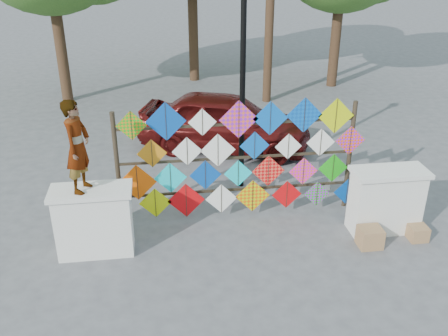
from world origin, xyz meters
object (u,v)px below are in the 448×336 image
at_px(kite_rack, 240,160).
at_px(vendor_woman, 77,146).
at_px(lamppost, 243,69).
at_px(sedan, 225,121).

bearing_deg(kite_rack, vendor_woman, -161.93).
relative_size(kite_rack, lamppost, 1.10).
xyz_separation_m(kite_rack, lamppost, (0.25, 1.27, 1.46)).
height_order(vendor_woman, lamppost, lamppost).
xyz_separation_m(vendor_woman, sedan, (3.05, 4.37, -1.32)).
distance_m(sedan, lamppost, 2.91).
bearing_deg(vendor_woman, kite_rack, -53.13).
bearing_deg(vendor_woman, sedan, -16.09).
distance_m(kite_rack, sedan, 3.48).
bearing_deg(lamppost, sedan, 91.55).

